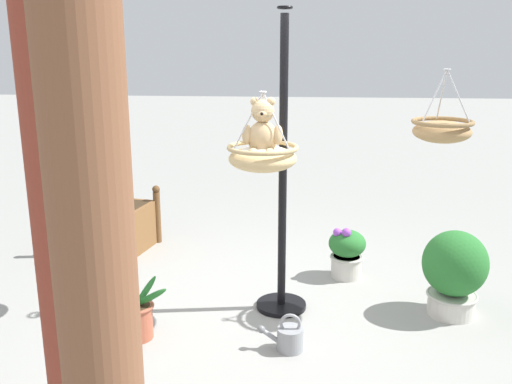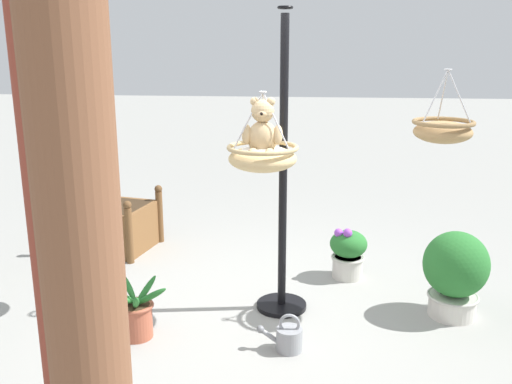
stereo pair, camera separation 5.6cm
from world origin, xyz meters
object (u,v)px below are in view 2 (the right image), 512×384
(hanging_basket_left_high, at_px, (443,130))
(potted_plant_bushy_green, at_px, (348,252))
(wooden_planter_box, at_px, (116,225))
(hanging_basket_with_teddy, at_px, (263,157))
(potted_plant_trailing_ivy, at_px, (455,272))
(display_pole_central, at_px, (282,221))
(greenhouse_pillar_left, at_px, (53,220))
(potted_plant_tall_leafy, at_px, (136,314))
(greenhouse_pillar_right, at_px, (90,359))
(watering_can, at_px, (288,338))
(teddy_bear, at_px, (262,131))
(hanging_basket_right_low, at_px, (82,185))

(hanging_basket_left_high, relative_size, potted_plant_bushy_green, 1.08)
(wooden_planter_box, xyz_separation_m, potted_plant_bushy_green, (-2.56, 0.58, -0.01))
(potted_plant_bushy_green, bearing_deg, hanging_basket_with_teddy, 51.95)
(wooden_planter_box, height_order, potted_plant_trailing_ivy, potted_plant_trailing_ivy)
(display_pole_central, distance_m, greenhouse_pillar_left, 2.41)
(potted_plant_trailing_ivy, bearing_deg, potted_plant_bushy_green, -41.02)
(hanging_basket_left_high, xyz_separation_m, potted_plant_tall_leafy, (2.39, 0.63, -1.41))
(wooden_planter_box, xyz_separation_m, potted_plant_trailing_ivy, (-3.41, 1.31, 0.13))
(potted_plant_bushy_green, bearing_deg, potted_plant_trailing_ivy, 138.98)
(greenhouse_pillar_right, bearing_deg, greenhouse_pillar_left, -60.61)
(display_pole_central, bearing_deg, potted_plant_trailing_ivy, 179.70)
(potted_plant_bushy_green, xyz_separation_m, potted_plant_trailing_ivy, (-0.85, 0.74, 0.14))
(greenhouse_pillar_right, bearing_deg, hanging_basket_left_high, -117.68)
(display_pole_central, xyz_separation_m, watering_can, (-0.09, 0.71, -0.70))
(hanging_basket_left_high, bearing_deg, greenhouse_pillar_left, 42.70)
(display_pole_central, xyz_separation_m, potted_plant_tall_leafy, (1.12, 0.63, -0.61))
(potted_plant_trailing_ivy, bearing_deg, greenhouse_pillar_right, 59.51)
(hanging_basket_with_teddy, height_order, hanging_basket_left_high, hanging_basket_left_high)
(display_pole_central, bearing_deg, potted_plant_bushy_green, -130.20)
(hanging_basket_left_high, distance_m, wooden_planter_box, 3.71)
(teddy_bear, xyz_separation_m, potted_plant_bushy_green, (-0.77, -1.00, -1.35))
(hanging_basket_left_high, bearing_deg, potted_plant_trailing_ivy, 178.36)
(greenhouse_pillar_left, bearing_deg, potted_plant_tall_leafy, -85.41)
(teddy_bear, distance_m, hanging_basket_right_low, 1.59)
(potted_plant_trailing_ivy, bearing_deg, hanging_basket_with_teddy, 8.53)
(wooden_planter_box, xyz_separation_m, watering_can, (-2.04, 2.02, -0.18))
(hanging_basket_left_high, relative_size, greenhouse_pillar_left, 0.19)
(watering_can, bearing_deg, display_pole_central, -82.96)
(hanging_basket_with_teddy, bearing_deg, potted_plant_trailing_ivy, -171.47)
(greenhouse_pillar_left, xyz_separation_m, potted_plant_trailing_ivy, (-2.47, -2.09, -1.05))
(potted_plant_trailing_ivy, bearing_deg, teddy_bear, 9.31)
(hanging_basket_with_teddy, bearing_deg, teddy_bear, 90.00)
(wooden_planter_box, bearing_deg, teddy_bear, 138.71)
(greenhouse_pillar_left, bearing_deg, potted_plant_bushy_green, -119.85)
(display_pole_central, height_order, watering_can, display_pole_central)
(hanging_basket_with_teddy, xyz_separation_m, watering_can, (-0.24, 0.46, -1.31))
(display_pole_central, relative_size, potted_plant_trailing_ivy, 3.39)
(display_pole_central, distance_m, hanging_basket_right_low, 1.71)
(wooden_planter_box, bearing_deg, greenhouse_pillar_right, 109.07)
(wooden_planter_box, distance_m, potted_plant_tall_leafy, 2.11)
(hanging_basket_left_high, relative_size, watering_can, 1.66)
(greenhouse_pillar_right, bearing_deg, potted_plant_bushy_green, -104.59)
(teddy_bear, bearing_deg, greenhouse_pillar_right, 85.10)
(potted_plant_bushy_green, bearing_deg, teddy_bear, 52.59)
(potted_plant_tall_leafy, bearing_deg, greenhouse_pillar_right, 105.89)
(display_pole_central, distance_m, watering_can, 1.00)
(hanging_basket_right_low, relative_size, greenhouse_pillar_left, 0.26)
(hanging_basket_right_low, xyz_separation_m, greenhouse_pillar_right, (-1.27, 2.98, 0.26))
(greenhouse_pillar_right, bearing_deg, wooden_planter_box, -70.93)
(hanging_basket_left_high, distance_m, watering_can, 2.03)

